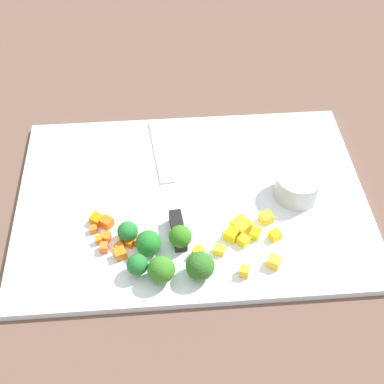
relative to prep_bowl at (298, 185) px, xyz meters
The scene contains 32 objects.
ground_plane 0.17m from the prep_bowl, ahead, with size 4.00×4.00×0.00m, color brown.
cutting_board 0.17m from the prep_bowl, ahead, with size 0.54×0.38×0.01m, color white.
prep_bowl is the anchor object (origin of this frame).
chef_knife 0.20m from the prep_bowl, ahead, with size 0.05×0.28×0.02m.
carrot_dice_0 0.28m from the prep_bowl, 14.77° to the left, with size 0.01×0.01×0.01m, color orange.
carrot_dice_1 0.30m from the prep_bowl, 12.46° to the left, with size 0.01×0.01×0.01m, color orange.
carrot_dice_2 0.29m from the prep_bowl, 19.76° to the left, with size 0.02×0.02×0.01m, color orange.
carrot_dice_3 0.27m from the prep_bowl, 16.78° to the left, with size 0.01×0.01×0.01m, color orange.
carrot_dice_4 0.31m from the prep_bowl, ahead, with size 0.02×0.02×0.01m, color orange.
carrot_dice_5 0.25m from the prep_bowl, 19.68° to the left, with size 0.01×0.01×0.01m, color orange.
carrot_dice_6 0.26m from the prep_bowl, 16.86° to the left, with size 0.01×0.01×0.01m, color orange.
carrot_dice_7 0.30m from the prep_bowl, ahead, with size 0.02×0.02×0.01m, color orange.
carrot_dice_8 0.29m from the prep_bowl, 16.92° to the left, with size 0.01×0.01×0.01m, color orange.
carrot_dice_9 0.32m from the prep_bowl, ahead, with size 0.01×0.01×0.01m, color orange.
carrot_dice_10 0.31m from the prep_bowl, 13.11° to the left, with size 0.01×0.01×0.01m, color orange.
carrot_dice_11 0.31m from the prep_bowl, 16.06° to the left, with size 0.01×0.01×0.01m, color orange.
pepper_dice_0 0.14m from the prep_bowl, 34.50° to the left, with size 0.02×0.02×0.02m, color yellow.
pepper_dice_1 0.17m from the prep_bowl, 53.87° to the left, with size 0.01×0.01×0.01m, color yellow.
pepper_dice_2 0.14m from the prep_bowl, 65.23° to the left, with size 0.02×0.01×0.02m, color yellow.
pepper_dice_3 0.12m from the prep_bowl, 33.07° to the left, with size 0.02×0.02×0.02m, color yellow.
pepper_dice_4 0.17m from the prep_bowl, 37.46° to the left, with size 0.01×0.02×0.01m, color yellow.
pepper_dice_5 0.11m from the prep_bowl, 44.96° to the left, with size 0.02×0.01×0.01m, color yellow.
pepper_dice_6 0.10m from the prep_bowl, 59.07° to the left, with size 0.01×0.01×0.01m, color yellow.
pepper_dice_7 0.08m from the prep_bowl, 41.09° to the left, with size 0.02×0.02×0.01m, color yellow.
pepper_dice_8 0.13m from the prep_bowl, 42.51° to the left, with size 0.01×0.01×0.01m, color yellow.
pepper_dice_9 0.19m from the prep_bowl, 33.41° to the left, with size 0.01×0.01×0.02m, color yellow.
broccoli_floret_0 0.28m from the prep_bowl, 27.06° to the left, with size 0.03×0.03×0.03m.
broccoli_floret_1 0.21m from the prep_bowl, 39.49° to the left, with size 0.04×0.04×0.04m.
broccoli_floret_2 0.27m from the prep_bowl, 14.42° to the left, with size 0.03×0.03×0.03m.
broccoli_floret_3 0.20m from the prep_bowl, 24.43° to the left, with size 0.03×0.03×0.04m.
broccoli_floret_4 0.26m from the prep_bowl, 32.78° to the left, with size 0.04×0.04×0.04m.
broccoli_floret_5 0.25m from the prep_bowl, 21.28° to the left, with size 0.04×0.04×0.04m.
Camera 1 is at (0.04, 0.53, 0.62)m, focal length 48.42 mm.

